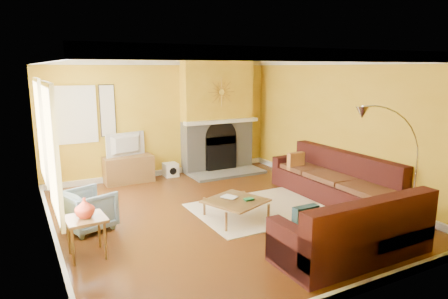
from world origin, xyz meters
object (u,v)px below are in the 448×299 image
side_table (87,237)px  arc_lamp (391,177)px  coffee_table (236,209)px  sectional_sofa (307,191)px  media_console (129,169)px  armchair (89,210)px

side_table → arc_lamp: 4.29m
coffee_table → side_table: (-2.45, -0.23, 0.11)m
sectional_sofa → arc_lamp: size_ratio=1.89×
sectional_sofa → coffee_table: sectional_sofa is taller
media_console → coffee_table: bearing=-72.0°
media_console → arc_lamp: size_ratio=0.53×
coffee_table → side_table: size_ratio=1.57×
side_table → arc_lamp: size_ratio=0.28×
coffee_table → media_console: bearing=108.0°
side_table → armchair: bearing=78.9°
media_console → side_table: media_console is taller
sectional_sofa → coffee_table: size_ratio=4.35×
media_console → armchair: armchair is taller
coffee_table → armchair: armchair is taller
media_console → side_table: (-1.45, -3.31, -0.02)m
arc_lamp → media_console: bearing=116.4°
media_console → arc_lamp: 5.56m
arc_lamp → side_table: bearing=157.3°
sectional_sofa → side_table: bearing=176.6°
sectional_sofa → media_console: sectional_sofa is taller
coffee_table → media_console: size_ratio=0.82×
media_console → arc_lamp: (2.45, -4.94, 0.72)m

